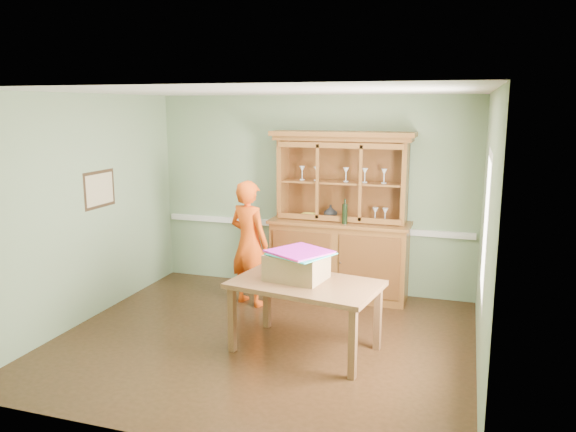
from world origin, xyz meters
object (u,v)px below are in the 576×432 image
(china_hutch, at_px, (340,240))
(cardboard_box, at_px, (297,266))
(dining_table, at_px, (305,290))
(person, at_px, (249,243))

(china_hutch, xyz_separation_m, cardboard_box, (-0.07, -1.76, 0.11))
(china_hutch, relative_size, cardboard_box, 3.79)
(dining_table, relative_size, person, 1.00)
(china_hutch, height_order, cardboard_box, china_hutch)
(china_hutch, bearing_deg, cardboard_box, -92.38)
(cardboard_box, distance_m, person, 1.46)
(cardboard_box, height_order, person, person)
(china_hutch, bearing_deg, person, -147.19)
(person, bearing_deg, dining_table, 153.64)
(dining_table, height_order, cardboard_box, cardboard_box)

